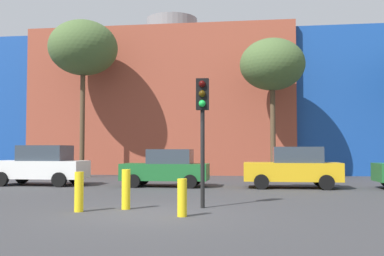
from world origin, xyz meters
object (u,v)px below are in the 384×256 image
at_px(parked_car_1, 41,165).
at_px(bollard_yellow_1, 79,192).
at_px(traffic_light_island, 202,112).
at_px(bare_tree_1, 272,65).
at_px(bollard_yellow_0, 126,189).
at_px(parked_car_2, 167,168).
at_px(bare_tree_0, 83,49).
at_px(bollard_yellow_2, 182,198).
at_px(parked_car_3, 293,167).

bearing_deg(parked_car_1, bollard_yellow_1, 121.71).
height_order(traffic_light_island, bare_tree_1, bare_tree_1).
xyz_separation_m(bare_tree_1, bollard_yellow_1, (-5.79, -14.66, -6.03)).
distance_m(traffic_light_island, bollard_yellow_0, 3.06).
xyz_separation_m(parked_car_2, bare_tree_0, (-6.47, 6.31, 7.07)).
relative_size(bollard_yellow_0, bollard_yellow_1, 1.04).
bearing_deg(traffic_light_island, bollard_yellow_2, -12.10).
bearing_deg(parked_car_3, traffic_light_island, 66.32).
height_order(parked_car_2, traffic_light_island, traffic_light_island).
distance_m(parked_car_1, traffic_light_island, 11.24).
distance_m(traffic_light_island, bollard_yellow_2, 2.85).
height_order(bare_tree_1, bollard_yellow_1, bare_tree_1).
xyz_separation_m(traffic_light_island, bare_tree_1, (2.60, 13.45, 3.83)).
height_order(traffic_light_island, bollard_yellow_0, traffic_light_island).
xyz_separation_m(parked_car_2, bollard_yellow_2, (2.11, -8.94, -0.37)).
xyz_separation_m(traffic_light_island, bollard_yellow_2, (-0.32, -1.71, -2.26)).
distance_m(parked_car_3, bollard_yellow_0, 9.40).
bearing_deg(parked_car_2, bollard_yellow_2, 103.26).
xyz_separation_m(parked_car_2, traffic_light_island, (2.43, -7.23, 1.89)).
bearing_deg(bare_tree_0, bare_tree_1, -0.50).
relative_size(parked_car_3, bollard_yellow_1, 3.87).
distance_m(parked_car_1, bollard_yellow_0, 10.04).
bearing_deg(bollard_yellow_1, parked_car_3, 53.03).
distance_m(parked_car_2, bare_tree_0, 11.47).
bearing_deg(parked_car_3, bollard_yellow_1, 53.03).
distance_m(traffic_light_island, bare_tree_0, 17.01).
distance_m(bare_tree_0, bollard_yellow_2, 19.01).
relative_size(parked_car_1, bollard_yellow_0, 3.89).
bearing_deg(parked_car_2, parked_car_3, -180.00).
relative_size(bare_tree_0, bollard_yellow_0, 8.72).
height_order(parked_car_3, bollard_yellow_0, parked_car_3).
relative_size(bare_tree_1, bollard_yellow_1, 7.62).
height_order(parked_car_1, bare_tree_0, bare_tree_0).
height_order(bare_tree_0, bollard_yellow_2, bare_tree_0).
distance_m(parked_car_3, traffic_light_island, 8.11).
height_order(bollard_yellow_1, bollard_yellow_2, bollard_yellow_1).
bearing_deg(bare_tree_0, parked_car_2, -44.30).
distance_m(parked_car_2, traffic_light_island, 7.86).
xyz_separation_m(parked_car_1, bollard_yellow_2, (8.09, -8.94, -0.46)).
bearing_deg(parked_car_2, bare_tree_1, -128.98).
height_order(parked_car_3, bollard_yellow_2, parked_car_3).
bearing_deg(traffic_light_island, parked_car_3, 154.87).
relative_size(parked_car_1, bare_tree_1, 0.53).
relative_size(parked_car_3, traffic_light_island, 1.11).
distance_m(parked_car_3, bollard_yellow_1, 10.58).
bearing_deg(bollard_yellow_2, parked_car_1, 132.13).
bearing_deg(bollard_yellow_2, bare_tree_1, 79.09).
xyz_separation_m(traffic_light_island, bollard_yellow_1, (-3.19, -1.22, -2.19)).
distance_m(bare_tree_1, bollard_yellow_1, 16.87).
height_order(parked_car_1, parked_car_2, parked_car_1).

